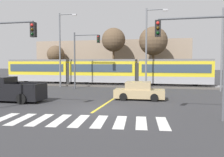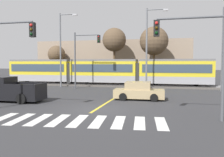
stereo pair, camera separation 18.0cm
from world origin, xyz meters
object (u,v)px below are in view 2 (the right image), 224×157
object	(u,v)px
street_lamp_centre	(149,44)
pickup_truck	(9,91)
bare_tree_far_west	(57,54)
traffic_light_near_left	(2,49)
traffic_light_near_right	(199,47)
bare_tree_east	(154,41)
bare_tree_west	(114,40)
street_lamp_west	(62,46)
traffic_light_far_left	(83,52)
light_rail_tram	(104,71)
sedan_crossing	(139,91)

from	to	relation	value
street_lamp_centre	pickup_truck	bearing A→B (deg)	-131.46
pickup_truck	bare_tree_far_west	distance (m)	21.17
traffic_light_near_left	traffic_light_near_right	distance (m)	12.00
street_lamp_centre	bare_tree_east	world-z (taller)	street_lamp_centre
traffic_light_near_right	bare_tree_west	size ratio (longest dim) A/B	0.71
street_lamp_west	traffic_light_near_left	bearing A→B (deg)	-78.66
traffic_light_far_left	street_lamp_centre	size ratio (longest dim) A/B	0.71
light_rail_tram	pickup_truck	size ratio (longest dim) A/B	5.12
light_rail_tram	bare_tree_east	world-z (taller)	bare_tree_east
sedan_crossing	pickup_truck	size ratio (longest dim) A/B	0.78
pickup_truck	bare_tree_east	size ratio (longest dim) A/B	0.66
street_lamp_west	bare_tree_west	size ratio (longest dim) A/B	1.12
bare_tree_far_west	bare_tree_east	size ratio (longest dim) A/B	0.72
traffic_light_near_right	bare_tree_far_west	size ratio (longest dim) A/B	1.00
street_lamp_west	bare_tree_west	xyz separation A→B (m)	(5.20, 7.16, 1.25)
traffic_light_near_left	traffic_light_far_left	bearing A→B (deg)	88.55
sedan_crossing	bare_tree_east	distance (m)	15.90
light_rail_tram	bare_tree_east	xyz separation A→B (m)	(6.47, 3.56, 4.21)
traffic_light_far_left	traffic_light_near_right	size ratio (longest dim) A/B	1.12
traffic_light_far_left	sedan_crossing	bearing A→B (deg)	-41.85
pickup_truck	traffic_light_near_left	bearing A→B (deg)	-58.08
bare_tree_east	bare_tree_west	bearing A→B (deg)	175.66
street_lamp_centre	bare_tree_far_west	xyz separation A→B (m)	(-16.09, 8.49, -0.80)
street_lamp_centre	bare_tree_east	distance (m)	6.85
bare_tree_east	light_rail_tram	bearing A→B (deg)	-151.18
traffic_light_far_left	traffic_light_near_right	bearing A→B (deg)	-48.68
traffic_light_near_right	bare_tree_east	distance (m)	21.78
street_lamp_centre	bare_tree_far_west	bearing A→B (deg)	152.16
light_rail_tram	street_lamp_west	xyz separation A→B (m)	(-4.72, -3.15, 3.29)
traffic_light_near_right	sedan_crossing	bearing A→B (deg)	122.07
sedan_crossing	street_lamp_west	distance (m)	14.46
bare_tree_east	sedan_crossing	bearing A→B (deg)	-90.81
traffic_light_far_left	bare_tree_east	size ratio (longest dim) A/B	0.81
pickup_truck	bare_tree_west	size ratio (longest dim) A/B	0.65
light_rail_tram	bare_tree_east	distance (m)	8.50
traffic_light_far_left	street_lamp_west	world-z (taller)	street_lamp_west
street_lamp_west	bare_tree_west	world-z (taller)	street_lamp_west
light_rail_tram	bare_tree_west	bearing A→B (deg)	83.16
traffic_light_far_left	bare_tree_far_west	xyz separation A→B (m)	(-8.41, 9.77, 0.11)
sedan_crossing	pickup_truck	distance (m)	10.65
pickup_truck	traffic_light_far_left	bearing A→B (deg)	76.41
pickup_truck	traffic_light_near_left	size ratio (longest dim) A/B	0.91
bare_tree_east	bare_tree_far_west	bearing A→B (deg)	174.01
light_rail_tram	sedan_crossing	bearing A→B (deg)	-61.09
light_rail_tram	traffic_light_far_left	bearing A→B (deg)	-106.92
street_lamp_west	street_lamp_centre	bearing A→B (deg)	-0.42
light_rail_tram	traffic_light_near_right	xyz separation A→B (m)	(10.29, -17.76, 1.91)
traffic_light_far_left	bare_tree_far_west	size ratio (longest dim) A/B	1.12
pickup_truck	street_lamp_west	distance (m)	12.44
bare_tree_east	pickup_truck	bearing A→B (deg)	-119.43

